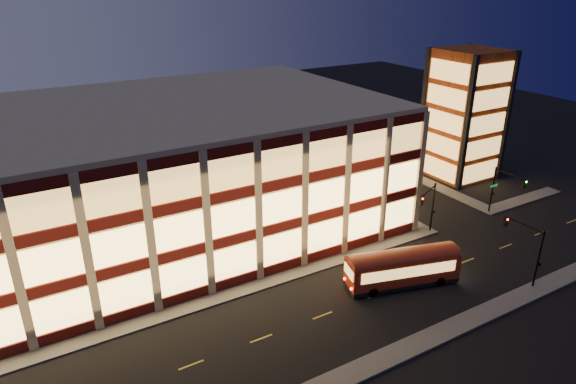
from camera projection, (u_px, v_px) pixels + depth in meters
ground at (250, 295)px, 47.27m from camera, size 200.00×200.00×0.00m
sidewalk_office_south at (216, 298)px, 46.63m from camera, size 54.00×2.00×0.15m
sidewalk_office_east at (343, 185)px, 71.47m from camera, size 2.00×30.00×0.15m
sidewalk_tower_south at (521, 200)px, 66.78m from camera, size 14.00×2.00×0.15m
sidewalk_tower_west at (402, 171)px, 76.63m from camera, size 2.00×30.00×0.15m
sidewalk_near at (331, 383)px, 36.95m from camera, size 100.00×2.00×0.15m
office_building at (155, 171)px, 56.45m from camera, size 50.45×30.45×14.50m
stair_tower at (464, 115)px, 71.93m from camera, size 8.60×8.60×18.00m
traffic_signal_far at (429, 203)px, 56.25m from camera, size 3.79×1.87×6.00m
traffic_signal_right at (504, 185)px, 60.87m from camera, size 1.20×4.37×6.00m
traffic_signal_near at (527, 242)px, 47.93m from camera, size 0.32×4.45×6.00m
trolley_bus at (402, 266)px, 48.08m from camera, size 11.06×5.47×3.64m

